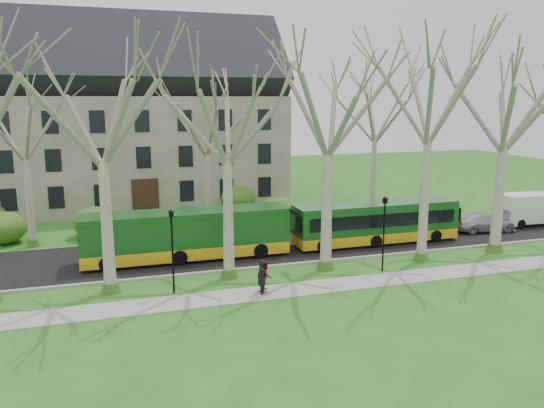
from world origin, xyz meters
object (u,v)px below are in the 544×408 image
Objects in this scene: van_a at (534,209)px; pedestrian_b at (266,276)px; bus_lead at (187,234)px; bus_follow at (376,222)px; pedestrian_a at (261,277)px; sedan at (484,222)px.

van_a is 25.51m from pedestrian_b.
van_a is at bearing 2.08° from bus_lead.
van_a is at bearing 4.10° from bus_follow.
bus_lead is 7.06× the size of pedestrian_a.
pedestrian_b is (-19.18, -7.16, 0.11)m from sedan.
bus_follow reaches higher than sedan.
sedan is 0.84× the size of van_a.
bus_follow is at bearing 100.16° from sedan.
pedestrian_a is (-24.64, -8.04, -0.35)m from van_a.
pedestrian_b is (0.33, 0.32, -0.09)m from pedestrian_a.
van_a is (14.41, 1.05, -0.21)m from bus_follow.
van_a reaches higher than sedan.
bus_lead is at bearing 44.01° from pedestrian_b.
bus_lead is at bearing 98.12° from sedan.
sedan is at bearing 2.96° from bus_follow.
sedan is 5.19m from van_a.
bus_follow is 7.20× the size of pedestrian_b.
van_a is (5.13, 0.56, 0.55)m from sedan.
bus_follow reaches higher than pedestrian_b.
bus_follow is (12.94, -0.11, -0.12)m from bus_lead.
pedestrian_b is at bearing -65.67° from bus_lead.
pedestrian_a reaches higher than pedestrian_b.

